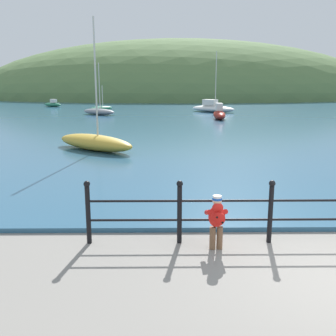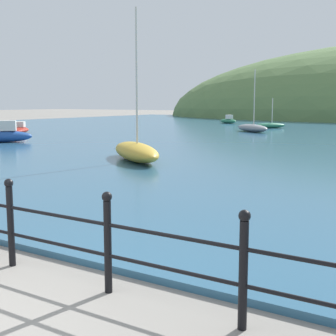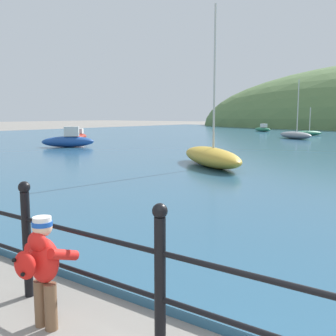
{
  "view_description": "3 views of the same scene",
  "coord_description": "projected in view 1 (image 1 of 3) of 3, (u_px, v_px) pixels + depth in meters",
  "views": [
    {
      "loc": [
        -2.95,
        -5.42,
        2.99
      ],
      "look_at": [
        -2.84,
        4.37,
        0.8
      ],
      "focal_mm": 42.0,
      "sensor_mm": 36.0,
      "label": 1
    },
    {
      "loc": [
        4.13,
        -2.57,
        2.23
      ],
      "look_at": [
        -1.2,
        5.87,
        0.81
      ],
      "focal_mm": 50.0,
      "sensor_mm": 36.0,
      "label": 2
    },
    {
      "loc": [
        0.76,
        -0.82,
        1.87
      ],
      "look_at": [
        -3.03,
        4.51,
        0.98
      ],
      "focal_mm": 42.0,
      "sensor_mm": 36.0,
      "label": 3
    }
  ],
  "objects": [
    {
      "name": "child_in_coat",
      "position": [
        217.0,
        217.0,
        6.99
      ],
      "size": [
        0.4,
        0.54,
        1.0
      ],
      "color": "brown",
      "rests_on": "ground"
    },
    {
      "name": "boat_red_dinghy",
      "position": [
        102.0,
        108.0,
        38.78
      ],
      "size": [
        2.39,
        2.28,
        2.41
      ],
      "color": "#287551",
      "rests_on": "water"
    },
    {
      "name": "boat_mid_harbor",
      "position": [
        95.0,
        142.0,
        16.62
      ],
      "size": [
        4.05,
        3.62,
        5.36
      ],
      "color": "gold",
      "rests_on": "water"
    },
    {
      "name": "boat_far_right",
      "position": [
        99.0,
        111.0,
        33.74
      ],
      "size": [
        3.44,
        2.88,
        4.35
      ],
      "color": "gray",
      "rests_on": "water"
    },
    {
      "name": "boat_nearest_quay",
      "position": [
        219.0,
        114.0,
        30.1
      ],
      "size": [
        0.96,
        3.22,
        1.2
      ],
      "color": "maroon",
      "rests_on": "water"
    },
    {
      "name": "far_hillside",
      "position": [
        180.0,
        98.0,
        69.69
      ],
      "size": [
        71.67,
        39.42,
        19.9
      ],
      "color": "#567542",
      "rests_on": "ground"
    },
    {
      "name": "iron_railing",
      "position": [
        316.0,
        210.0,
        7.3
      ],
      "size": [
        8.59,
        0.12,
        1.21
      ],
      "color": "black",
      "rests_on": "ground"
    },
    {
      "name": "boat_white_sailboat",
      "position": [
        213.0,
        108.0,
        36.74
      ],
      "size": [
        4.45,
        3.88,
        5.47
      ],
      "color": "silver",
      "rests_on": "water"
    },
    {
      "name": "water",
      "position": [
        194.0,
        112.0,
        37.2
      ],
      "size": [
        80.0,
        60.0,
        0.1
      ],
      "primitive_type": "cube",
      "color": "#2D5B7A",
      "rests_on": "ground"
    },
    {
      "name": "boat_twin_mast",
      "position": [
        53.0,
        104.0,
        44.33
      ],
      "size": [
        2.5,
        1.88,
        0.84
      ],
      "color": "#287551",
      "rests_on": "water"
    }
  ]
}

